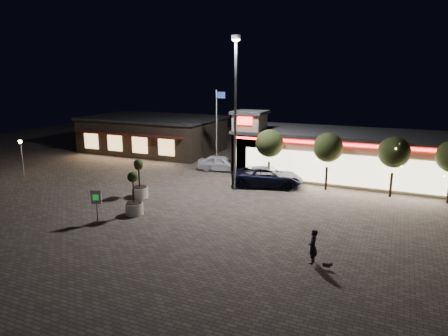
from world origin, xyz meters
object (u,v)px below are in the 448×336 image
at_px(valet_sign, 96,200).
at_px(planter_mid, 134,201).
at_px(pickup_truck, 267,177).
at_px(pedestrian, 313,247).
at_px(white_sedan, 221,163).
at_px(planter_left, 139,186).

bearing_deg(valet_sign, planter_mid, 59.30).
relative_size(planter_mid, valet_sign, 1.40).
height_order(pickup_truck, pedestrian, pedestrian).
bearing_deg(white_sedan, valet_sign, 165.52).
xyz_separation_m(white_sedan, pedestrian, (12.54, -16.37, 0.12)).
height_order(pedestrian, valet_sign, valet_sign).
bearing_deg(white_sedan, pickup_truck, -129.98).
relative_size(white_sedan, planter_left, 1.63).
xyz_separation_m(white_sedan, valet_sign, (-1.48, -16.23, 0.73)).
distance_m(planter_mid, valet_sign, 2.62).
xyz_separation_m(pickup_truck, valet_sign, (-7.47, -12.67, 0.66)).
height_order(white_sedan, pedestrian, pedestrian).
bearing_deg(valet_sign, planter_left, 98.39).
bearing_deg(planter_mid, valet_sign, -120.70).
distance_m(white_sedan, valet_sign, 16.31).
distance_m(pedestrian, planter_left, 16.04).
relative_size(white_sedan, planter_mid, 1.51).
bearing_deg(planter_left, pickup_truck, 39.32).
bearing_deg(pickup_truck, valet_sign, 134.07).
bearing_deg(planter_mid, white_sedan, 89.26).
height_order(white_sedan, planter_mid, planter_mid).
distance_m(pedestrian, planter_mid, 12.93).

